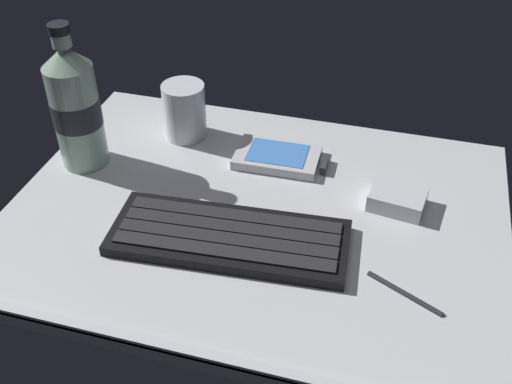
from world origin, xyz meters
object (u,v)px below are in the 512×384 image
at_px(keyboard, 229,237).
at_px(handheld_device, 282,158).
at_px(water_bottle, 75,107).
at_px(stylus_pen, 405,292).
at_px(charger_block, 398,199).
at_px(juice_cup, 185,113).

distance_m(keyboard, handheld_device, 0.18).
bearing_deg(water_bottle, stylus_pen, -16.38).
distance_m(handheld_device, charger_block, 0.18).
distance_m(juice_cup, stylus_pen, 0.43).
height_order(juice_cup, charger_block, juice_cup).
relative_size(handheld_device, juice_cup, 1.52).
bearing_deg(juice_cup, stylus_pen, -34.51).
height_order(water_bottle, charger_block, water_bottle).
bearing_deg(stylus_pen, juice_cup, 171.59).
xyz_separation_m(handheld_device, stylus_pen, (0.19, -0.21, -0.00)).
bearing_deg(keyboard, charger_block, 33.23).
bearing_deg(water_bottle, handheld_device, 15.23).
bearing_deg(keyboard, juice_cup, 122.68).
xyz_separation_m(handheld_device, charger_block, (0.17, -0.06, 0.00)).
xyz_separation_m(keyboard, stylus_pen, (0.21, -0.03, -0.00)).
relative_size(juice_cup, water_bottle, 0.41).
height_order(keyboard, juice_cup, juice_cup).
xyz_separation_m(juice_cup, water_bottle, (-0.11, -0.10, 0.05)).
distance_m(handheld_device, stylus_pen, 0.29).
bearing_deg(charger_block, keyboard, -146.77).
height_order(handheld_device, stylus_pen, handheld_device).
distance_m(water_bottle, stylus_pen, 0.49).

